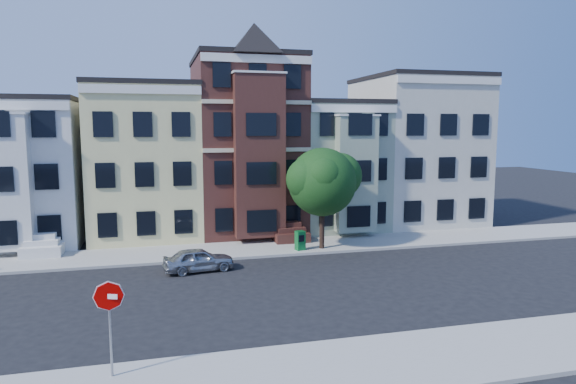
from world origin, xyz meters
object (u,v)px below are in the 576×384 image
object	(u,v)px
street_tree	(322,187)
newspaper_box	(300,240)
parked_car	(199,260)
stop_sign	(110,323)

from	to	relation	value
street_tree	newspaper_box	distance (m)	3.48
parked_car	newspaper_box	distance (m)	6.72
street_tree	parked_car	bearing A→B (deg)	-160.74
parked_car	stop_sign	xyz separation A→B (m)	(-3.45, -11.08, 1.16)
newspaper_box	street_tree	bearing A→B (deg)	-9.27
newspaper_box	stop_sign	xyz separation A→B (m)	(-9.66, -13.63, 1.06)
parked_car	newspaper_box	xyz separation A→B (m)	(6.21, 2.55, 0.11)
street_tree	stop_sign	world-z (taller)	street_tree
newspaper_box	stop_sign	world-z (taller)	stop_sign
street_tree	newspaper_box	world-z (taller)	street_tree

